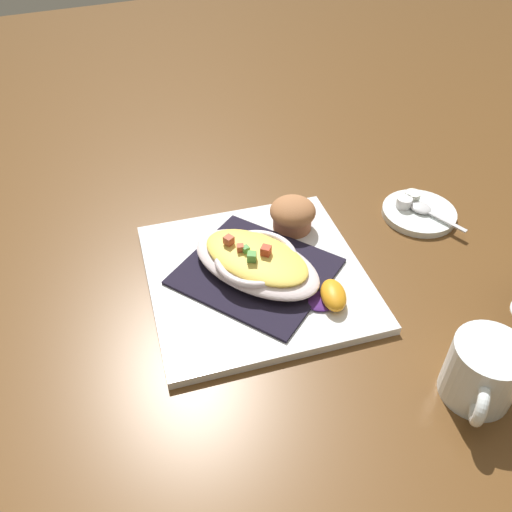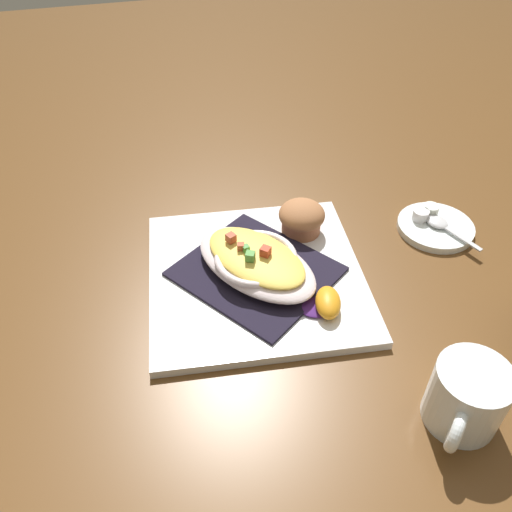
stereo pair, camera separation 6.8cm
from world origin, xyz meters
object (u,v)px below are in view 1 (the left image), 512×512
object	(u,v)px
coffee_mug	(481,375)
spoon	(423,209)
muffin	(293,214)
creamer_cup_1	(404,202)
orange_garnish	(331,296)
square_plate	(256,276)
creamer_cup_0	(412,197)
creamer_saucer	(419,213)
gratin_dish	(256,260)

from	to	relation	value
coffee_mug	spoon	size ratio (longest dim) A/B	0.93
spoon	muffin	bearing A→B (deg)	78.41
muffin	creamer_cup_1	distance (m)	0.19
coffee_mug	creamer_cup_1	bearing A→B (deg)	-21.23
muffin	orange_garnish	distance (m)	0.16
square_plate	creamer_cup_0	size ratio (longest dim) A/B	11.85
spoon	creamer_saucer	bearing A→B (deg)	19.76
gratin_dish	muffin	bearing A→B (deg)	-51.66
gratin_dish	spoon	size ratio (longest dim) A/B	2.19
muffin	spoon	world-z (taller)	muffin
square_plate	orange_garnish	bearing A→B (deg)	-142.32
orange_garnish	creamer_cup_0	distance (m)	0.27
muffin	creamer_saucer	world-z (taller)	muffin
orange_garnish	creamer_cup_1	distance (m)	0.25
gratin_dish	creamer_cup_0	xyz separation A→B (m)	(0.06, -0.29, -0.02)
square_plate	muffin	size ratio (longest dim) A/B	4.26
creamer_saucer	creamer_cup_1	bearing A→B (deg)	45.54
square_plate	coffee_mug	xyz separation A→B (m)	(-0.26, -0.15, 0.03)
coffee_mug	muffin	bearing A→B (deg)	11.08
muffin	coffee_mug	bearing A→B (deg)	-168.92
gratin_dish	spoon	xyz separation A→B (m)	(0.03, -0.29, -0.02)
orange_garnish	spoon	size ratio (longest dim) A/B	0.61
creamer_cup_0	creamer_cup_1	size ratio (longest dim) A/B	1.00
creamer_saucer	creamer_cup_1	xyz separation A→B (m)	(0.02, 0.02, 0.01)
gratin_dish	square_plate	bearing A→B (deg)	-108.60
muffin	coffee_mug	distance (m)	0.33
muffin	creamer_cup_0	xyz separation A→B (m)	(-0.01, -0.20, -0.02)
square_plate	muffin	bearing A→B (deg)	-51.63
square_plate	gratin_dish	xyz separation A→B (m)	(0.00, 0.00, 0.03)
coffee_mug	creamer_cup_0	size ratio (longest dim) A/B	3.78
square_plate	creamer_cup_0	xyz separation A→B (m)	(0.06, -0.29, 0.01)
muffin	coffee_mug	xyz separation A→B (m)	(-0.33, -0.06, -0.00)
creamer_saucer	creamer_cup_0	xyz separation A→B (m)	(0.03, -0.00, 0.01)
orange_garnish	creamer_cup_0	size ratio (longest dim) A/B	2.50
gratin_dish	creamer_cup_1	size ratio (longest dim) A/B	8.89
gratin_dish	creamer_cup_1	xyz separation A→B (m)	(0.05, -0.27, -0.02)
square_plate	muffin	distance (m)	0.12
muffin	creamer_cup_1	bearing A→B (deg)	-96.01
spoon	creamer_cup_1	world-z (taller)	creamer_cup_1
coffee_mug	spoon	bearing A→B (deg)	-26.03
creamer_cup_1	gratin_dish	bearing A→B (deg)	100.35
square_plate	gratin_dish	distance (m)	0.03
muffin	spoon	size ratio (longest dim) A/B	0.68
square_plate	muffin	world-z (taller)	muffin
orange_garnish	coffee_mug	bearing A→B (deg)	-153.89
orange_garnish	coffee_mug	size ratio (longest dim) A/B	0.66
creamer_saucer	muffin	bearing A→B (deg)	79.57
creamer_saucer	spoon	size ratio (longest dim) A/B	1.16
orange_garnish	creamer_cup_1	xyz separation A→B (m)	(0.14, -0.20, -0.00)
muffin	creamer_saucer	distance (m)	0.21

